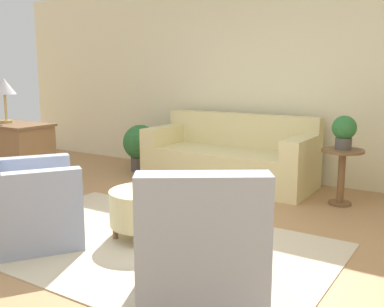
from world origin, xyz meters
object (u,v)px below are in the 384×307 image
armchair_right (201,248)px  potted_plant_floor (141,145)px  table_lamp (4,88)px  armchair_left (23,204)px  side_table (342,168)px  dresser (9,159)px  couch (230,159)px  potted_plant_on_side_table (344,131)px  ottoman_table (146,207)px

armchair_right → potted_plant_floor: armchair_right is taller
table_lamp → armchair_left: bearing=-32.2°
table_lamp → side_table: bearing=27.2°
dresser → potted_plant_floor: (0.45, 1.96, -0.06)m
armchair_left → side_table: armchair_left is taller
side_table → dresser: 3.93m
couch → armchair_left: (-0.50, -2.92, 0.03)m
dresser → potted_plant_on_side_table: 3.94m
potted_plant_on_side_table → armchair_left: bearing=-127.0°
couch → dresser: size_ratio=1.99×
potted_plant_on_side_table → table_lamp: bearing=-152.8°
armchair_left → table_lamp: (-1.45, 0.91, 0.95)m
armchair_left → side_table: bearing=53.0°
couch → armchair_right: couch is taller
side_table → dresser: bearing=-152.8°
armchair_left → side_table: (2.04, 2.71, 0.07)m
ottoman_table → side_table: side_table is taller
ottoman_table → table_lamp: bearing=174.6°
armchair_right → table_lamp: 3.53m
armchair_right → potted_plant_floor: size_ratio=1.59×
table_lamp → potted_plant_floor: bearing=77.2°
armchair_right → dresser: 3.40m
side_table → dresser: size_ratio=0.56×
couch → side_table: size_ratio=3.54×
armchair_right → table_lamp: bearing=164.4°
couch → dresser: couch is taller
armchair_right → potted_plant_on_side_table: size_ratio=2.95×
armchair_left → armchair_right: same height
side_table → potted_plant_floor: potted_plant_floor is taller
armchair_right → dresser: size_ratio=0.98×
table_lamp → couch: bearing=45.9°
armchair_left → potted_plant_on_side_table: 3.43m
potted_plant_floor → table_lamp: table_lamp is taller
armchair_left → ottoman_table: bearing=41.0°
armchair_left → potted_plant_on_side_table: potted_plant_on_side_table is taller
armchair_right → potted_plant_on_side_table: potted_plant_on_side_table is taller
couch → armchair_left: 2.97m
potted_plant_on_side_table → dresser: bearing=-152.8°
armchair_right → ottoman_table: armchair_right is taller
dresser → armchair_right: bearing=-15.6°
armchair_right → dresser: armchair_right is taller
dresser → table_lamp: 0.85m
dresser → potted_plant_floor: bearing=77.2°
armchair_left → potted_plant_on_side_table: (2.04, 2.71, 0.49)m
couch → side_table: (1.54, -0.22, 0.09)m
couch → potted_plant_on_side_table: (1.54, -0.22, 0.52)m
ottoman_table → potted_plant_on_side_table: size_ratio=1.73×
couch → table_lamp: (-1.95, -2.01, 0.98)m
armchair_left → armchair_right: (1.82, 0.00, 0.00)m
side_table → table_lamp: 4.02m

